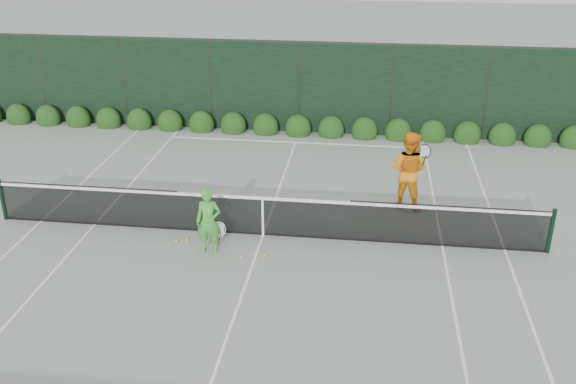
# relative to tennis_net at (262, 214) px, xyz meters

# --- Properties ---
(ground) EXTENTS (80.00, 80.00, 0.00)m
(ground) POSITION_rel_tennis_net_xyz_m (0.02, 0.00, -0.53)
(ground) COLOR gray
(ground) RESTS_ON ground
(tennis_net) EXTENTS (12.90, 0.10, 1.07)m
(tennis_net) POSITION_rel_tennis_net_xyz_m (0.00, 0.00, 0.00)
(tennis_net) COLOR black
(tennis_net) RESTS_ON ground
(player_woman) EXTENTS (0.64, 0.40, 1.51)m
(player_woman) POSITION_rel_tennis_net_xyz_m (-1.01, -0.93, 0.22)
(player_woman) COLOR green
(player_woman) RESTS_ON ground
(player_man) EXTENTS (1.19, 1.08, 2.01)m
(player_man) POSITION_rel_tennis_net_xyz_m (3.38, 1.99, 0.48)
(player_man) COLOR orange
(player_man) RESTS_ON ground
(court_lines) EXTENTS (11.03, 23.83, 0.01)m
(court_lines) POSITION_rel_tennis_net_xyz_m (0.02, 0.00, -0.53)
(court_lines) COLOR white
(court_lines) RESTS_ON ground
(windscreen_fence) EXTENTS (32.00, 21.07, 3.06)m
(windscreen_fence) POSITION_rel_tennis_net_xyz_m (0.02, -2.71, 0.98)
(windscreen_fence) COLOR black
(windscreen_fence) RESTS_ON ground
(hedge_row) EXTENTS (31.66, 0.65, 0.94)m
(hedge_row) POSITION_rel_tennis_net_xyz_m (0.02, 7.15, -0.30)
(hedge_row) COLOR black
(hedge_row) RESTS_ON ground
(tennis_balls) EXTENTS (2.19, 0.68, 0.07)m
(tennis_balls) POSITION_rel_tennis_net_xyz_m (-0.89, -0.82, -0.50)
(tennis_balls) COLOR #B7D52F
(tennis_balls) RESTS_ON ground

